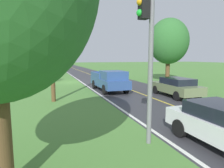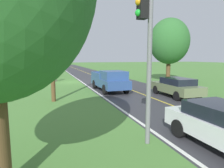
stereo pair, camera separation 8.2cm
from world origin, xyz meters
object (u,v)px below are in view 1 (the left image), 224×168
(utility_pole_roadside, at_px, (52,45))
(traffic_light_mast, at_px, (147,37))
(hitchhiker_walking, at_px, (54,73))
(suitcase_carried, at_px, (51,80))
(tree_far_side_near, at_px, (169,41))
(sedan_mid_oncoming, at_px, (176,86))
(pickup_truck_passing, at_px, (110,80))

(utility_pole_roadside, bearing_deg, traffic_light_mast, 109.05)
(hitchhiker_walking, height_order, suitcase_carried, hitchhiker_walking)
(tree_far_side_near, relative_size, sedan_mid_oncoming, 1.70)
(utility_pole_roadside, bearing_deg, hitchhiker_walking, -92.60)
(hitchhiker_walking, relative_size, suitcase_carried, 3.66)
(suitcase_carried, xyz_separation_m, pickup_truck_passing, (-4.74, 8.87, 0.73))
(hitchhiker_walking, distance_m, suitcase_carried, 0.86)
(pickup_truck_passing, relative_size, utility_pole_roadside, 0.73)
(pickup_truck_passing, relative_size, sedan_mid_oncoming, 1.23)
(traffic_light_mast, xyz_separation_m, sedan_mid_oncoming, (-6.14, -6.68, -2.80))
(pickup_truck_passing, bearing_deg, suitcase_carried, -61.89)
(sedan_mid_oncoming, bearing_deg, hitchhiker_walking, -57.07)
(suitcase_carried, xyz_separation_m, traffic_light_mast, (-2.58, 19.41, 3.32))
(hitchhiker_walking, relative_size, traffic_light_mast, 0.34)
(pickup_truck_passing, bearing_deg, utility_pole_roadside, 29.46)
(utility_pole_roadside, bearing_deg, tree_far_side_near, -153.07)
(sedan_mid_oncoming, bearing_deg, pickup_truck_passing, -44.10)
(pickup_truck_passing, distance_m, utility_pole_roadside, 6.21)
(hitchhiker_walking, height_order, sedan_mid_oncoming, hitchhiker_walking)
(tree_far_side_near, bearing_deg, pickup_truck_passing, 25.46)
(pickup_truck_passing, bearing_deg, sedan_mid_oncoming, 135.90)
(pickup_truck_passing, distance_m, traffic_light_mast, 11.07)
(hitchhiker_walking, distance_m, tree_far_side_near, 14.35)
(traffic_light_mast, bearing_deg, tree_far_side_near, -126.36)
(hitchhiker_walking, distance_m, traffic_light_mast, 19.79)
(traffic_light_mast, relative_size, sedan_mid_oncoming, 1.18)
(pickup_truck_passing, xyz_separation_m, sedan_mid_oncoming, (-3.99, 3.86, -0.21))
(tree_far_side_near, distance_m, utility_pole_roadside, 15.15)
(hitchhiker_walking, height_order, tree_far_side_near, tree_far_side_near)
(pickup_truck_passing, xyz_separation_m, utility_pole_roadside, (4.85, 2.74, 2.75))
(suitcase_carried, bearing_deg, hitchhiker_walking, 100.86)
(sedan_mid_oncoming, bearing_deg, utility_pole_roadside, -7.25)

